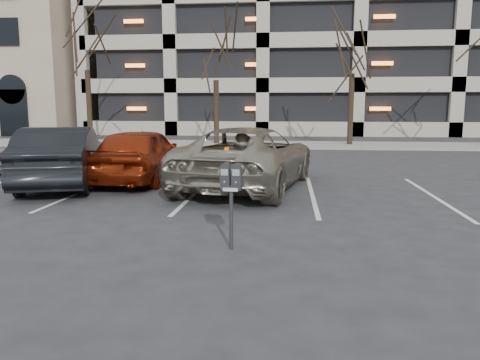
# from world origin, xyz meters

# --- Properties ---
(ground) EXTENTS (140.00, 140.00, 0.00)m
(ground) POSITION_xyz_m (0.00, 0.00, 0.00)
(ground) COLOR #28282B
(ground) RESTS_ON ground
(sidewalk) EXTENTS (80.00, 4.00, 0.12)m
(sidewalk) POSITION_xyz_m (0.00, 16.00, 0.06)
(sidewalk) COLOR gray
(sidewalk) RESTS_ON ground
(stall_lines) EXTENTS (16.90, 5.20, 0.00)m
(stall_lines) POSITION_xyz_m (-1.40, 2.30, 0.01)
(stall_lines) COLOR silver
(stall_lines) RESTS_ON ground
(parking_garage) EXTENTS (52.00, 20.00, 19.00)m
(parking_garage) POSITION_xyz_m (12.00, 33.84, 9.26)
(parking_garage) COLOR black
(parking_garage) RESTS_ON ground
(tree_a) EXTENTS (3.91, 3.91, 8.89)m
(tree_a) POSITION_xyz_m (-10.00, 16.00, 6.42)
(tree_a) COLOR black
(tree_a) RESTS_ON ground
(tree_b) EXTENTS (3.35, 3.35, 7.62)m
(tree_b) POSITION_xyz_m (-3.00, 16.00, 5.50)
(tree_b) COLOR black
(tree_b) RESTS_ON ground
(tree_c) EXTENTS (3.63, 3.63, 8.26)m
(tree_c) POSITION_xyz_m (4.00, 16.00, 5.97)
(tree_c) COLOR black
(tree_c) RESTS_ON ground
(parking_meter) EXTENTS (0.33, 0.16, 1.25)m
(parking_meter) POSITION_xyz_m (0.00, -2.18, 0.96)
(parking_meter) COLOR black
(parking_meter) RESTS_ON ground
(suv_silver) EXTENTS (3.61, 6.00, 1.57)m
(suv_silver) POSITION_xyz_m (-0.20, 3.09, 0.78)
(suv_silver) COLOR #A69F8D
(suv_silver) RESTS_ON ground
(car_red) EXTENTS (1.83, 4.44, 1.51)m
(car_red) POSITION_xyz_m (-3.25, 3.82, 0.75)
(car_red) COLOR maroon
(car_red) RESTS_ON ground
(car_dark) EXTENTS (2.95, 5.00, 1.56)m
(car_dark) POSITION_xyz_m (-5.04, 2.81, 0.78)
(car_dark) COLOR black
(car_dark) RESTS_ON ground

